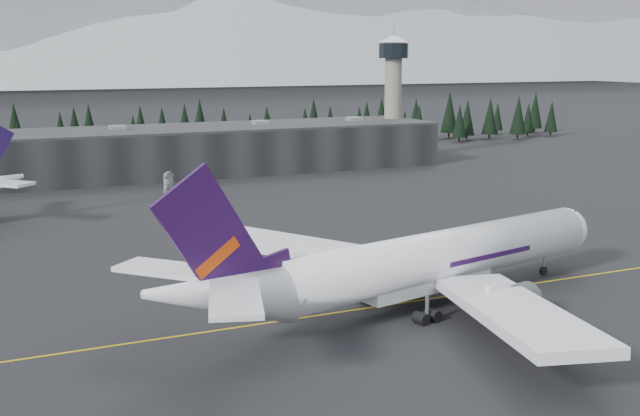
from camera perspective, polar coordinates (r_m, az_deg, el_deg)
name	(u,v)px	position (r m, az deg, el deg)	size (l,w,h in m)	color
ground	(384,300)	(106.93, 4.55, -6.57)	(1400.00, 1400.00, 0.00)	black
taxiline	(391,305)	(105.27, 5.08, -6.86)	(400.00, 0.40, 0.02)	gold
terminal	(156,152)	(221.08, -11.56, 3.95)	(160.00, 30.00, 12.60)	black
control_tower	(393,83)	(250.55, 5.23, 8.83)	(10.00, 10.00, 37.70)	gray
treeline	(128,135)	(256.90, -13.51, 5.07)	(360.00, 20.00, 15.00)	black
jet_main	(408,264)	(101.73, 6.28, -4.01)	(71.11, 64.95, 21.18)	white
gse_vehicle_a	(168,191)	(189.91, -10.74, 1.19)	(2.51, 5.44, 1.51)	#BABABC
gse_vehicle_b	(189,189)	(192.50, -9.27, 1.33)	(1.51, 3.76, 1.28)	silver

